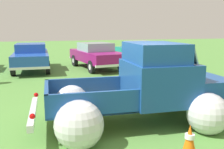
{
  "coord_description": "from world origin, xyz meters",
  "views": [
    {
      "loc": [
        -2.08,
        -5.43,
        2.26
      ],
      "look_at": [
        0.0,
        1.63,
        0.9
      ],
      "focal_mm": 40.68,
      "sensor_mm": 36.0,
      "label": 1
    }
  ],
  "objects_px": {
    "vintage_pickup_truck": "(147,92)",
    "show_car_1": "(31,56)",
    "show_car_3": "(143,51)",
    "lane_cone_1": "(139,89)",
    "show_car_2": "(96,54)",
    "lane_cone_0": "(189,142)"
  },
  "relations": [
    {
      "from": "vintage_pickup_truck",
      "to": "show_car_1",
      "type": "xyz_separation_m",
      "value": [
        -2.81,
        8.79,
        0.03
      ]
    },
    {
      "from": "show_car_1",
      "to": "show_car_3",
      "type": "bearing_deg",
      "value": 95.91
    },
    {
      "from": "show_car_1",
      "to": "lane_cone_1",
      "type": "distance_m",
      "value": 7.59
    },
    {
      "from": "show_car_2",
      "to": "lane_cone_0",
      "type": "distance_m",
      "value": 10.33
    },
    {
      "from": "show_car_2",
      "to": "lane_cone_0",
      "type": "xyz_separation_m",
      "value": [
        -0.71,
        -10.3,
        -0.47
      ]
    },
    {
      "from": "vintage_pickup_truck",
      "to": "show_car_2",
      "type": "relative_size",
      "value": 1.02
    },
    {
      "from": "vintage_pickup_truck",
      "to": "show_car_3",
      "type": "relative_size",
      "value": 0.99
    },
    {
      "from": "show_car_2",
      "to": "show_car_3",
      "type": "bearing_deg",
      "value": 96.75
    },
    {
      "from": "show_car_1",
      "to": "vintage_pickup_truck",
      "type": "bearing_deg",
      "value": 18.55
    },
    {
      "from": "show_car_3",
      "to": "lane_cone_0",
      "type": "distance_m",
      "value": 11.93
    },
    {
      "from": "show_car_1",
      "to": "lane_cone_0",
      "type": "bearing_deg",
      "value": 15.53
    },
    {
      "from": "show_car_1",
      "to": "show_car_2",
      "type": "distance_m",
      "value": 3.52
    },
    {
      "from": "show_car_2",
      "to": "lane_cone_1",
      "type": "bearing_deg",
      "value": -10.05
    },
    {
      "from": "show_car_2",
      "to": "show_car_3",
      "type": "relative_size",
      "value": 0.97
    },
    {
      "from": "show_car_1",
      "to": "show_car_3",
      "type": "distance_m",
      "value": 6.78
    },
    {
      "from": "lane_cone_1",
      "to": "show_car_2",
      "type": "bearing_deg",
      "value": 89.41
    },
    {
      "from": "lane_cone_1",
      "to": "vintage_pickup_truck",
      "type": "bearing_deg",
      "value": -107.13
    },
    {
      "from": "lane_cone_0",
      "to": "lane_cone_1",
      "type": "bearing_deg",
      "value": 80.57
    },
    {
      "from": "vintage_pickup_truck",
      "to": "show_car_1",
      "type": "relative_size",
      "value": 1.03
    },
    {
      "from": "show_car_1",
      "to": "lane_cone_1",
      "type": "height_order",
      "value": "show_car_1"
    },
    {
      "from": "show_car_1",
      "to": "show_car_2",
      "type": "bearing_deg",
      "value": 85.17
    },
    {
      "from": "vintage_pickup_truck",
      "to": "show_car_1",
      "type": "height_order",
      "value": "vintage_pickup_truck"
    }
  ]
}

